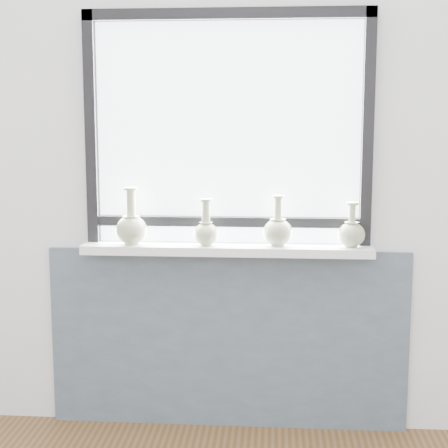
# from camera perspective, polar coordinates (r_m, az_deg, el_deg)

# --- Properties ---
(back_wall) EXTENTS (3.60, 0.02, 2.60)m
(back_wall) POSITION_cam_1_polar(r_m,az_deg,el_deg) (3.18, 0.36, 5.70)
(back_wall) COLOR silver
(back_wall) RESTS_ON ground
(apron_panel) EXTENTS (1.70, 0.03, 0.86)m
(apron_panel) POSITION_cam_1_polar(r_m,az_deg,el_deg) (3.31, 0.30, -9.55)
(apron_panel) COLOR #495A67
(apron_panel) RESTS_ON ground
(windowsill) EXTENTS (1.32, 0.18, 0.04)m
(windowsill) POSITION_cam_1_polar(r_m,az_deg,el_deg) (3.13, 0.22, -2.10)
(windowsill) COLOR silver
(windowsill) RESTS_ON apron_panel
(window) EXTENTS (1.30, 0.06, 1.05)m
(window) POSITION_cam_1_polar(r_m,az_deg,el_deg) (3.14, 0.31, 8.25)
(window) COLOR black
(window) RESTS_ON windowsill
(vase_a) EXTENTS (0.14, 0.14, 0.26)m
(vase_a) POSITION_cam_1_polar(r_m,az_deg,el_deg) (3.15, -7.71, -0.25)
(vase_a) COLOR #A2AD87
(vase_a) RESTS_ON windowsill
(vase_b) EXTENTS (0.11, 0.11, 0.21)m
(vase_b) POSITION_cam_1_polar(r_m,az_deg,el_deg) (3.10, -1.51, -0.55)
(vase_b) COLOR #A2AD87
(vase_b) RESTS_ON windowsill
(vase_c) EXTENTS (0.13, 0.13, 0.23)m
(vase_c) POSITION_cam_1_polar(r_m,az_deg,el_deg) (3.10, 4.49, -0.50)
(vase_c) COLOR #A2AD87
(vase_c) RESTS_ON windowsill
(vase_d) EXTENTS (0.12, 0.12, 0.20)m
(vase_d) POSITION_cam_1_polar(r_m,az_deg,el_deg) (3.11, 10.55, -0.71)
(vase_d) COLOR #A2AD87
(vase_d) RESTS_ON windowsill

